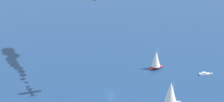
% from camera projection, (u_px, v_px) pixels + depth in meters
% --- Properties ---
extents(ground_plane, '(2000.00, 2000.00, 0.00)m').
position_uv_depth(ground_plane, '(111.00, 93.00, 168.18)').
color(ground_plane, navy).
extents(sailboat_near_centre, '(6.79, 5.43, 8.82)m').
position_uv_depth(sailboat_near_centre, '(156.00, 60.00, 187.63)').
color(sailboat_near_centre, '#B21E1E').
rests_on(sailboat_near_centre, ground_plane).
extents(sailboat_far_port, '(6.63, 7.26, 9.93)m').
position_uv_depth(sailboat_far_port, '(171.00, 93.00, 158.08)').
color(sailboat_far_port, '#9E9993').
rests_on(sailboat_far_port, ground_plane).
extents(motorboat_ahead, '(3.71, 5.32, 1.54)m').
position_uv_depth(motorboat_ahead, '(206.00, 74.00, 183.19)').
color(motorboat_ahead, white).
rests_on(motorboat_ahead, ground_plane).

